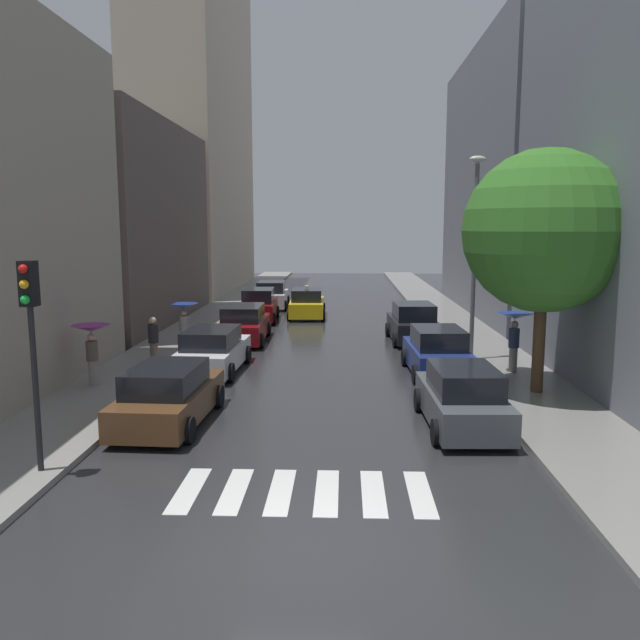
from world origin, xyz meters
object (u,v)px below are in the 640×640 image
Objects in this scene: parked_car_left_second at (213,351)px; parked_car_left_fourth at (259,306)px; parked_car_right_second at (437,353)px; traffic_light_left_corner at (31,320)px; pedestrian_foreground at (91,339)px; pedestrian_by_kerb at (515,327)px; parked_car_right_nearest at (462,399)px; parked_car_right_third at (413,324)px; parked_car_left_nearest at (169,396)px; lamp_post_right at (475,245)px; taxi_midroad at (307,304)px; pedestrian_far_side at (184,315)px; parked_car_left_fifth at (271,296)px; street_tree_right at (545,231)px; pedestrian_near_tree at (153,340)px; parked_car_left_third at (244,325)px.

parked_car_left_fourth reaches higher than parked_car_left_second.
traffic_light_left_corner is at bearing 132.93° from parked_car_right_second.
traffic_light_left_corner reaches higher than parked_car_left_fourth.
pedestrian_by_kerb reaches higher than pedestrian_foreground.
parked_car_right_nearest is at bearing 14.18° from pedestrian_foreground.
parked_car_right_nearest is at bearing -126.38° from parked_car_left_second.
traffic_light_left_corner reaches higher than parked_car_right_third.
parked_car_right_nearest is (7.58, -0.04, 0.02)m from parked_car_left_nearest.
parked_car_left_nearest is 0.62× the size of lamp_post_right.
taxi_midroad is at bearing 102.08° from pedestrian_foreground.
parked_car_right_nearest is 2.27× the size of pedestrian_far_side.
parked_car_left_fifth is at bearing 21.26° from parked_car_right_second.
taxi_midroad is 18.92m from street_tree_right.
taxi_midroad is 14.33m from pedestrian_near_tree.
parked_car_right_nearest is (7.67, -6.05, 0.02)m from parked_car_left_second.
parked_car_right_nearest is 5.96m from street_tree_right.
parked_car_right_second is 0.99× the size of parked_car_right_third.
pedestrian_far_side is at bearing 91.02° from traffic_light_left_corner.
parked_car_left_nearest is 2.64× the size of pedestrian_near_tree.
pedestrian_near_tree is 3.00m from pedestrian_far_side.
parked_car_left_third is at bearing 156.28° from lamp_post_right.
lamp_post_right is at bearing -151.20° from parked_car_left_fifth.
parked_car_left_fifth is 0.57× the size of lamp_post_right.
parked_car_left_third is 1.09× the size of parked_car_right_nearest.
parked_car_left_fifth is 27.56m from traffic_light_left_corner.
parked_car_right_third is 0.59× the size of street_tree_right.
parked_car_left_third is at bearing 49.41° from parked_car_right_second.
parked_car_right_second is (7.87, -12.34, -0.05)m from parked_car_left_fourth.
taxi_midroad is 11.48m from pedestrian_far_side.
pedestrian_near_tree is (-2.34, -5.70, 0.31)m from parked_car_left_third.
parked_car_left_fourth is 2.08× the size of pedestrian_by_kerb.
parked_car_left_nearest is at bearing -163.37° from street_tree_right.
parked_car_right_nearest is 0.58× the size of lamp_post_right.
parked_car_left_fifth is 0.59× the size of street_tree_right.
parked_car_right_third is 11.53m from pedestrian_near_tree.
parked_car_left_nearest is 0.65× the size of street_tree_right.
pedestrian_far_side reaches higher than parked_car_right_third.
parked_car_left_fifth is (0.06, 17.70, 0.05)m from parked_car_left_second.
lamp_post_right is (11.60, 1.64, 3.35)m from pedestrian_near_tree.
lamp_post_right is (9.37, -15.87, 3.64)m from parked_car_left_fifth.
parked_car_right_nearest is 6.52m from pedestrian_by_kerb.
parked_car_right_second is (7.81, -17.86, -0.01)m from parked_car_left_fifth.
taxi_midroad is (2.44, 19.75, 0.02)m from parked_car_left_nearest.
parked_car_right_nearest is at bearing -159.58° from parked_car_left_fourth.
parked_car_left_nearest is 6.62m from pedestrian_near_tree.
parked_car_right_second is 4.45m from lamp_post_right.
parked_car_right_nearest is 0.60× the size of street_tree_right.
parked_car_left_fourth is 14.45m from lamp_post_right.
parked_car_right_second is at bearing 178.81° from parked_car_right_third.
taxi_midroad reaches higher than parked_car_left_third.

